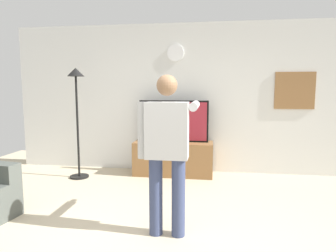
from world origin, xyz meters
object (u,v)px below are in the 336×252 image
object	(u,v)px
framed_picture	(295,91)
television	(174,121)
wall_clock	(176,53)
floor_lamp	(77,100)
person_standing_nearer_lamp	(167,146)
tv_stand	(173,158)

from	to	relation	value
framed_picture	television	bearing A→B (deg)	-173.19
television	wall_clock	size ratio (longest dim) A/B	4.07
wall_clock	floor_lamp	distance (m)	1.92
person_standing_nearer_lamp	television	bearing A→B (deg)	95.37
television	person_standing_nearer_lamp	distance (m)	2.27
television	person_standing_nearer_lamp	size ratio (longest dim) A/B	0.74
television	framed_picture	xyz separation A→B (m)	(2.08, 0.25, 0.54)
floor_lamp	tv_stand	bearing A→B (deg)	14.02
television	framed_picture	distance (m)	2.16
wall_clock	framed_picture	distance (m)	2.19
television	wall_clock	world-z (taller)	wall_clock
floor_lamp	television	bearing A→B (deg)	15.58
person_standing_nearer_lamp	wall_clock	bearing A→B (deg)	94.85
framed_picture	person_standing_nearer_lamp	size ratio (longest dim) A/B	0.40
tv_stand	person_standing_nearer_lamp	world-z (taller)	person_standing_nearer_lamp
wall_clock	framed_picture	size ratio (longest dim) A/B	0.45
framed_picture	wall_clock	bearing A→B (deg)	-179.86
tv_stand	wall_clock	bearing A→B (deg)	90.00
wall_clock	person_standing_nearer_lamp	world-z (taller)	wall_clock
person_standing_nearer_lamp	framed_picture	bearing A→B (deg)	53.26
tv_stand	floor_lamp	world-z (taller)	floor_lamp
floor_lamp	person_standing_nearer_lamp	xyz separation A→B (m)	(1.81, -1.81, -0.40)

